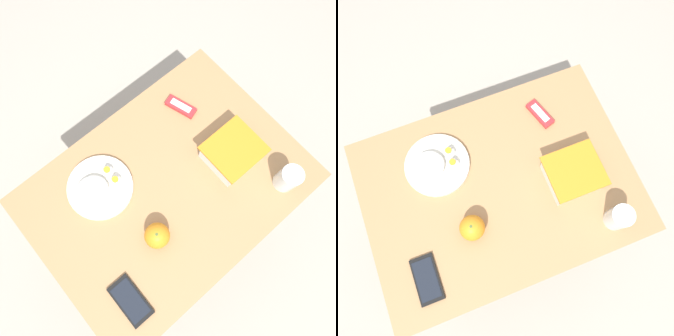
{
  "view_description": "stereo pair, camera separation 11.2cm",
  "coord_description": "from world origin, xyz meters",
  "views": [
    {
      "loc": [
        0.17,
        0.21,
        1.92
      ],
      "look_at": [
        -0.04,
        -0.05,
        0.8
      ],
      "focal_mm": 35.0,
      "sensor_mm": 36.0,
      "label": 1
    },
    {
      "loc": [
        0.08,
        0.26,
        1.92
      ],
      "look_at": [
        -0.04,
        -0.05,
        0.8
      ],
      "focal_mm": 35.0,
      "sensor_mm": 36.0,
      "label": 2
    }
  ],
  "objects": [
    {
      "name": "table",
      "position": [
        0.0,
        0.0,
        0.63
      ],
      "size": [
        0.97,
        0.71,
        0.77
      ],
      "color": "#AD7F51",
      "rests_on": "ground_plane"
    },
    {
      "name": "drinking_glass",
      "position": [
        -0.33,
        0.26,
        0.82
      ],
      "size": [
        0.08,
        0.08,
        0.11
      ],
      "color": "silver",
      "rests_on": "table"
    },
    {
      "name": "candy_bar",
      "position": [
        -0.25,
        -0.21,
        0.78
      ],
      "size": [
        0.08,
        0.13,
        0.02
      ],
      "color": "#B7282D",
      "rests_on": "table"
    },
    {
      "name": "food_container",
      "position": [
        -0.25,
        0.06,
        0.81
      ],
      "size": [
        0.19,
        0.17,
        0.09
      ],
      "color": "white",
      "rests_on": "table"
    },
    {
      "name": "orange_fruit",
      "position": [
        0.14,
        0.11,
        0.81
      ],
      "size": [
        0.09,
        0.09,
        0.09
      ],
      "color": "orange",
      "rests_on": "table"
    },
    {
      "name": "ground_plane",
      "position": [
        0.0,
        0.0,
        0.0
      ],
      "size": [
        10.0,
        10.0,
        0.0
      ],
      "primitive_type": "plane",
      "color": "#B2A899"
    },
    {
      "name": "rice_plate",
      "position": [
        0.19,
        -0.15,
        0.78
      ],
      "size": [
        0.24,
        0.24,
        0.05
      ],
      "color": "silver",
      "rests_on": "table"
    },
    {
      "name": "cell_phone",
      "position": [
        0.34,
        0.21,
        0.77
      ],
      "size": [
        0.08,
        0.16,
        0.01
      ],
      "color": "black",
      "rests_on": "table"
    }
  ]
}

